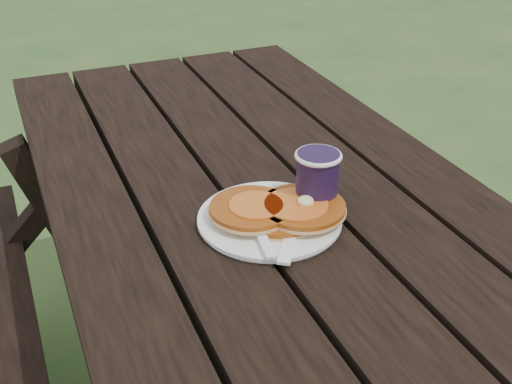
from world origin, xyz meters
name	(u,v)px	position (x,y,z in m)	size (l,w,h in m)	color
plate	(270,220)	(-0.04, 0.02, 0.76)	(0.23, 0.23, 0.01)	white
pancake_stack	(278,210)	(-0.03, 0.02, 0.77)	(0.22, 0.17, 0.04)	#A14B12
knife	(292,231)	(-0.02, -0.03, 0.76)	(0.02, 0.18, 0.01)	white
fork	(263,238)	(-0.08, -0.04, 0.77)	(0.03, 0.16, 0.01)	white
coffee_cup	(317,178)	(0.05, 0.03, 0.81)	(0.08, 0.08, 0.11)	#201232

